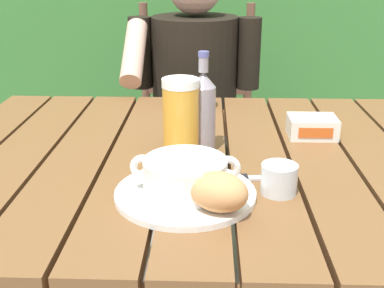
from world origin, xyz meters
name	(u,v)px	position (x,y,z in m)	size (l,w,h in m)	color
dining_table	(198,189)	(0.00, 0.00, 0.67)	(1.25, 0.97, 0.76)	brown
chair_near_diner	(196,132)	(-0.03, 0.92, 0.48)	(0.49, 0.43, 1.01)	brown
person_eating	(194,95)	(-0.03, 0.72, 0.71)	(0.48, 0.47, 1.20)	black
serving_plate	(185,193)	(-0.02, -0.22, 0.77)	(0.27, 0.27, 0.01)	white
soup_bowl	(185,175)	(-0.02, -0.22, 0.81)	(0.21, 0.16, 0.07)	white
bread_roll	(219,192)	(0.04, -0.29, 0.81)	(0.13, 0.12, 0.07)	tan
beer_glass	(181,118)	(-0.04, -0.01, 0.85)	(0.08, 0.08, 0.18)	gold
beer_bottle	(203,111)	(0.01, 0.02, 0.86)	(0.06, 0.06, 0.24)	gray
water_glass_small	(279,179)	(0.16, -0.20, 0.79)	(0.07, 0.07, 0.06)	silver
butter_tub	(312,127)	(0.29, 0.13, 0.79)	(0.12, 0.09, 0.05)	white
table_knife	(246,178)	(0.10, -0.14, 0.77)	(0.16, 0.04, 0.01)	silver
diner_bowl	(191,97)	(-0.03, 0.38, 0.79)	(0.15, 0.15, 0.06)	white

